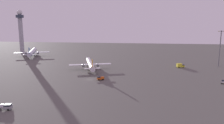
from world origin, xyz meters
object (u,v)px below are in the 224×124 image
at_px(control_tower, 21,28).
at_px(airplane_taxiway_distant, 90,64).
at_px(pushback_tug, 223,82).
at_px(fuel_truck, 4,107).
at_px(maintenance_van, 100,78).
at_px(airplane_terminal_side, 32,52).
at_px(apron_light_east, 220,46).
at_px(catering_truck, 180,65).

xyz_separation_m(control_tower, airplane_taxiway_distant, (89.06, -70.41, -22.14)).
xyz_separation_m(pushback_tug, fuel_truck, (-101.41, -49.05, 0.30)).
xyz_separation_m(airplane_taxiway_distant, maintenance_van, (12.04, -28.17, -2.60)).
distance_m(airplane_taxiway_distant, maintenance_van, 30.75).
bearing_deg(maintenance_van, airplane_taxiway_distant, -1.23).
bearing_deg(maintenance_van, control_tower, 21.35).
bearing_deg(airplane_terminal_side, maintenance_van, -62.25).
xyz_separation_m(control_tower, fuel_truck, (70.00, -147.31, -24.56)).
distance_m(control_tower, pushback_tug, 199.14).
relative_size(airplane_taxiway_distant, maintenance_van, 8.34).
bearing_deg(airplane_terminal_side, airplane_taxiway_distant, -54.18).
relative_size(airplane_terminal_side, fuel_truck, 6.22).
bearing_deg(maintenance_van, apron_light_east, -84.06).
bearing_deg(airplane_taxiway_distant, airplane_terminal_side, 126.98).
xyz_separation_m(control_tower, catering_truck, (155.04, -57.12, -24.34)).
relative_size(control_tower, airplane_taxiway_distant, 1.19).
relative_size(pushback_tug, fuel_truck, 0.54).
bearing_deg(apron_light_east, airplane_taxiway_distant, -167.73).
bearing_deg(catering_truck, airplane_taxiway_distant, -95.90).
bearing_deg(catering_truck, pushback_tug, 4.40).
distance_m(fuel_truck, apron_light_east, 151.57).
distance_m(control_tower, maintenance_van, 143.36).
bearing_deg(maintenance_van, airplane_terminal_side, 21.43).
height_order(control_tower, maintenance_van, control_tower).
height_order(airplane_terminal_side, pushback_tug, airplane_terminal_side).
distance_m(control_tower, apron_light_east, 191.76).
bearing_deg(maintenance_van, pushback_tug, -114.12).
bearing_deg(apron_light_east, airplane_terminal_side, 170.06).
distance_m(control_tower, airplane_terminal_side, 36.86).
height_order(control_tower, pushback_tug, control_tower).
xyz_separation_m(catering_truck, apron_light_east, (29.92, 7.56, 14.03)).
xyz_separation_m(fuel_truck, maintenance_van, (31.10, 48.73, -0.19)).
height_order(airplane_terminal_side, apron_light_east, apron_light_east).
xyz_separation_m(airplane_terminal_side, pushback_tug, (150.28, -77.42, -3.00)).
height_order(control_tower, catering_truck, control_tower).
bearing_deg(pushback_tug, maintenance_van, -157.49).
bearing_deg(control_tower, maintenance_van, -44.28).
bearing_deg(airplane_terminal_side, control_tower, 117.33).
bearing_deg(maintenance_van, catering_truck, -76.82).
height_order(airplane_taxiway_distant, pushback_tug, airplane_taxiway_distant).
bearing_deg(airplane_terminal_side, fuel_truck, -86.93).
height_order(pushback_tug, fuel_truck, fuel_truck).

